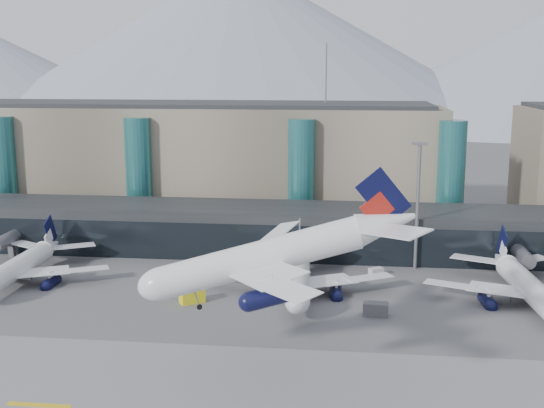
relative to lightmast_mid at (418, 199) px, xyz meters
The scene contains 15 objects.
ground 58.41m from the lightmast_mid, 122.01° to the right, with size 900.00×900.00×0.00m, color #515154.
concourse 32.94m from the lightmast_mid, 162.04° to the left, with size 170.00×27.00×10.00m.
terminal_main 69.21m from the lightmast_mid, 142.63° to the left, with size 130.00×30.00×31.00m.
teal_towers 51.97m from the lightmast_mid, 149.97° to the left, with size 116.40×19.40×46.00m.
mountain_ridge 333.77m from the lightmast_mid, 92.42° to the left, with size 910.00×400.00×110.00m.
lightmast_mid is the anchor object (origin of this frame).
hero_jet 56.07m from the lightmast_mid, 112.37° to the right, with size 37.65×37.50×12.20m.
jet_parked_left 77.10m from the lightmast_mid, 168.23° to the right, with size 34.89×33.68×11.23m.
jet_parked_mid 29.00m from the lightmast_mid, 145.23° to the right, with size 36.31×35.58×11.71m.
jet_parked_right 25.48m from the lightmast_mid, 44.09° to the right, with size 35.84×35.26×11.57m.
veh_a 77.97m from the lightmast_mid, 168.74° to the right, with size 3.17×1.79×1.79m, color beige.
veh_c 32.14m from the lightmast_mid, 107.57° to the right, with size 4.01×2.12×2.23m, color #48484D.
veh_d 16.81m from the lightmast_mid, 144.03° to the right, with size 2.77×1.49×1.59m, color beige.
veh_g 27.04m from the lightmast_mid, 141.59° to the right, with size 2.70×1.58×1.58m, color beige.
veh_h 49.07m from the lightmast_mid, 147.96° to the right, with size 4.12×2.17×2.28m, color yellow.
Camera 1 is at (16.37, -86.65, 39.66)m, focal length 45.00 mm.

